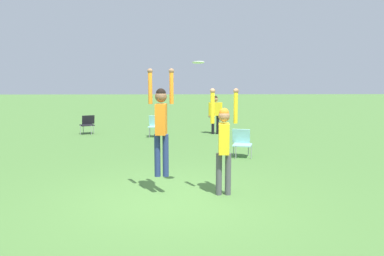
# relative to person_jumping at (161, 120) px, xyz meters

# --- Properties ---
(ground_plane) EXTENTS (120.00, 120.00, 0.00)m
(ground_plane) POSITION_rel_person_jumping_xyz_m (0.21, -0.30, -1.49)
(ground_plane) COLOR #4C7A38
(person_jumping) EXTENTS (0.51, 0.38, 2.13)m
(person_jumping) POSITION_rel_person_jumping_xyz_m (0.00, 0.00, 0.00)
(person_jumping) COLOR navy
(person_jumping) RESTS_ON ground_plane
(person_defending) EXTENTS (0.56, 0.42, 2.11)m
(person_defending) POSITION_rel_person_jumping_xyz_m (1.23, -0.09, -0.37)
(person_defending) COLOR #4C4C51
(person_defending) RESTS_ON ground_plane
(frisbee) EXTENTS (0.24, 0.24, 0.04)m
(frisbee) POSITION_rel_person_jumping_xyz_m (0.73, 0.08, 1.12)
(frisbee) COLOR white
(camping_chair_0) EXTENTS (0.66, 0.71, 0.82)m
(camping_chair_0) POSITION_rel_person_jumping_xyz_m (2.21, 3.71, -1.03)
(camping_chair_0) COLOR gray
(camping_chair_0) RESTS_ON ground_plane
(camping_chair_1) EXTENTS (0.50, 0.54, 0.87)m
(camping_chair_1) POSITION_rel_person_jumping_xyz_m (-0.69, 7.83, -0.97)
(camping_chair_1) COLOR gray
(camping_chair_1) RESTS_ON ground_plane
(camping_chair_2) EXTENTS (0.71, 0.77, 0.79)m
(camping_chair_2) POSITION_rel_person_jumping_xyz_m (-3.64, 8.84, -1.03)
(camping_chair_2) COLOR gray
(camping_chair_2) RESTS_ON ground_plane
(person_spectator_near) EXTENTS (0.61, 0.26, 1.65)m
(person_spectator_near) POSITION_rel_person_jumping_xyz_m (1.87, 8.62, -0.51)
(person_spectator_near) COLOR black
(person_spectator_near) RESTS_ON ground_plane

